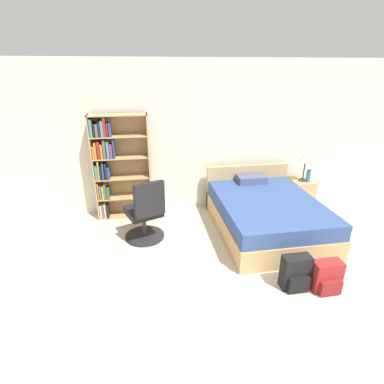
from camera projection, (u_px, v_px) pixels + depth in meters
The scene contains 10 objects.
ground_plane at pixel (282, 343), 2.87m from camera, with size 14.00×14.00×0.00m, color beige.
wall_back at pixel (210, 137), 5.31m from camera, with size 9.00×0.06×2.60m.
bookshelf at pixel (114, 165), 4.98m from camera, with size 0.93×0.27×1.77m.
bed at pixel (265, 213), 4.79m from camera, with size 1.50×2.03×0.81m.
office_chair at pixel (146, 215), 4.44m from camera, with size 0.63×0.69×0.99m.
nightstand at pixel (300, 192), 5.67m from camera, with size 0.40×0.50×0.51m.
table_lamp at pixel (306, 158), 5.37m from camera, with size 0.24×0.24×0.54m.
water_bottle at pixel (308, 176), 5.43m from camera, with size 0.08×0.08×0.23m.
backpack_red at pixel (327, 277), 3.50m from camera, with size 0.34×0.24×0.38m.
backpack_black at pixel (296, 273), 3.53m from camera, with size 0.33×0.22×0.43m.
Camera 1 is at (-1.20, -1.92, 2.45)m, focal length 28.00 mm.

